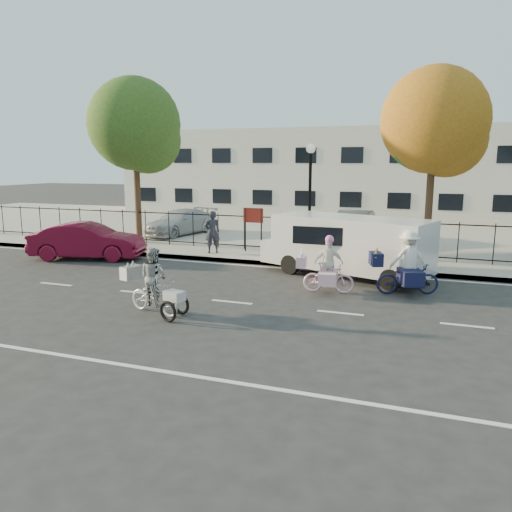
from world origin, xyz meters
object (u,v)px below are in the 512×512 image
at_px(zebra_trike, 154,288).
at_px(white_van, 347,244).
at_px(lamppost, 310,180).
at_px(red_sedan, 88,241).
at_px(bull_bike, 407,269).
at_px(lot_car_a, 180,222).
at_px(unicorn_bike, 328,272).
at_px(lot_car_c, 353,226).
at_px(pedestrian, 212,232).

relative_size(zebra_trike, white_van, 0.33).
height_order(lamppost, red_sedan, lamppost).
xyz_separation_m(bull_bike, red_sedan, (-12.20, 1.28, -0.03)).
distance_m(white_van, lot_car_a, 11.29).
relative_size(unicorn_bike, bull_bike, 0.83).
xyz_separation_m(lamppost, lot_car_a, (-7.55, 3.44, -2.34)).
bearing_deg(red_sedan, white_van, -103.88).
xyz_separation_m(unicorn_bike, lot_car_a, (-9.32, 8.34, 0.14)).
distance_m(zebra_trike, bull_bike, 7.22).
xyz_separation_m(bull_bike, lot_car_c, (-2.87, 8.45, 0.10)).
bearing_deg(zebra_trike, lamppost, 2.83).
bearing_deg(unicorn_bike, pedestrian, 47.40).
bearing_deg(lot_car_c, white_van, -80.09).
bearing_deg(unicorn_bike, zebra_trike, 126.49).
height_order(unicorn_bike, lot_car_c, unicorn_bike).
relative_size(zebra_trike, unicorn_bike, 1.16).
relative_size(lamppost, lot_car_c, 1.01).
bearing_deg(white_van, bull_bike, -20.58).
xyz_separation_m(lot_car_a, lot_car_c, (8.65, 0.73, 0.08)).
distance_m(lamppost, unicorn_bike, 5.77).
bearing_deg(red_sedan, lot_car_c, -68.34).
relative_size(lot_car_a, lot_car_c, 1.01).
height_order(bull_bike, lot_car_a, bull_bike).
bearing_deg(red_sedan, unicorn_bike, -116.66).
bearing_deg(lamppost, zebra_trike, -103.19).
bearing_deg(lot_car_a, lamppost, -10.31).
bearing_deg(lot_car_c, lot_car_a, -172.49).
xyz_separation_m(zebra_trike, white_van, (3.92, 5.75, 0.45)).
xyz_separation_m(white_van, pedestrian, (-5.75, 1.78, -0.10)).
xyz_separation_m(lamppost, unicorn_bike, (1.76, -4.90, -2.48)).
distance_m(unicorn_bike, lot_car_a, 12.50).
bearing_deg(bull_bike, red_sedan, 64.72).
distance_m(zebra_trike, red_sedan, 8.27).
relative_size(unicorn_bike, lot_car_a, 0.40).
bearing_deg(lot_car_c, zebra_trike, -100.99).
xyz_separation_m(pedestrian, lot_car_c, (4.89, 5.03, -0.16)).
distance_m(white_van, lot_car_c, 6.87).
xyz_separation_m(red_sedan, pedestrian, (4.43, 2.14, 0.29)).
relative_size(unicorn_bike, red_sedan, 0.40).
height_order(lamppost, white_van, lamppost).
bearing_deg(bull_bike, lamppost, 23.52).
xyz_separation_m(lamppost, red_sedan, (-8.23, -3.00, -2.39)).
height_order(unicorn_bike, bull_bike, bull_bike).
bearing_deg(unicorn_bike, white_van, -11.42).
xyz_separation_m(lamppost, lot_car_c, (1.09, 4.16, -2.26)).
height_order(white_van, lot_car_c, white_van).
relative_size(bull_bike, lot_car_c, 0.49).
distance_m(bull_bike, lot_car_c, 8.92).
distance_m(lamppost, lot_car_a, 8.62).
relative_size(unicorn_bike, white_van, 0.28).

